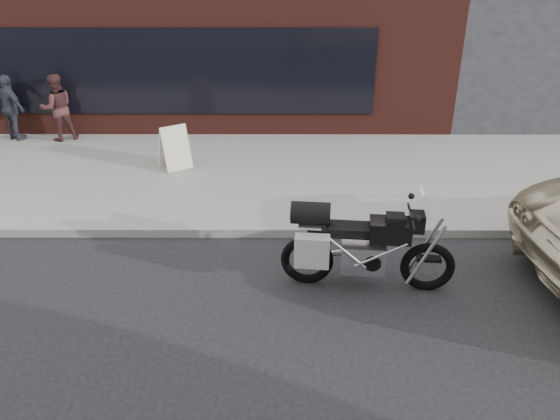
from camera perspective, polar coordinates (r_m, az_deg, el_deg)
near_sidewalk at (r=11.84m, az=-3.70°, el=4.50°), size 44.00×6.00×0.15m
storefront at (r=18.31m, az=-9.11°, el=19.04°), size 14.00×10.07×4.50m
motorcycle at (r=7.65m, az=7.98°, el=-3.72°), size 2.44×0.79×1.54m
sandwich_sign at (r=11.68m, az=-10.99°, el=6.51°), size 0.76×0.75×0.91m
cafe_patron_left at (r=14.09m, az=-22.25°, el=9.87°), size 0.96×0.90×1.57m
cafe_patron_right at (r=14.54m, az=-26.33°, el=9.54°), size 0.98×0.79×1.56m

